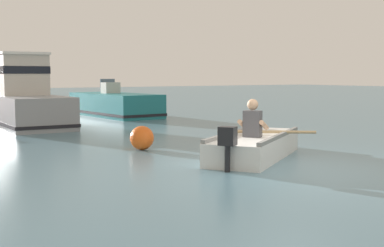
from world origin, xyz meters
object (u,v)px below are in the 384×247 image
(rowboat_with_person, at_px, (255,145))
(moored_boat_teal, at_px, (115,105))
(moored_boat_grey, at_px, (21,99))
(mooring_buoy, at_px, (142,138))

(rowboat_with_person, bearing_deg, moored_boat_teal, 78.66)
(moored_boat_grey, bearing_deg, moored_boat_teal, 22.69)
(moored_boat_teal, bearing_deg, mooring_buoy, -111.78)
(mooring_buoy, bearing_deg, moored_boat_grey, 94.17)
(rowboat_with_person, distance_m, mooring_buoy, 2.63)
(moored_boat_teal, relative_size, mooring_buoy, 9.10)
(moored_boat_grey, bearing_deg, mooring_buoy, -85.83)
(moored_boat_grey, distance_m, mooring_buoy, 7.46)
(moored_boat_grey, relative_size, moored_boat_teal, 1.19)
(rowboat_with_person, xyz_separation_m, moored_boat_teal, (2.29, 11.41, 0.19))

